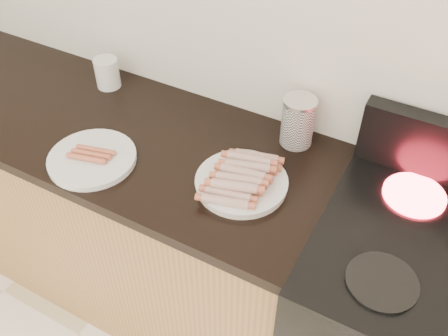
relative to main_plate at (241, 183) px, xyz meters
The scene contains 11 objects.
wall_back 0.54m from the main_plate, 112.50° to the left, with size 4.00×0.04×2.60m, color silver.
cabinet_base 0.97m from the main_plate, behind, with size 2.20×0.59×0.86m, color #A37449.
counter_slab 0.85m from the main_plate, behind, with size 2.20×0.62×0.04m, color black.
burner_near_left 0.49m from the main_plate, 17.47° to the right, with size 0.18×0.18×0.01m, color black.
burner_far_left 0.50m from the main_plate, 22.57° to the left, with size 0.18×0.18×0.01m, color #FF1E2D.
main_plate is the anchor object (origin of this frame).
side_plate 0.48m from the main_plate, 164.53° to the right, with size 0.28×0.28×0.02m, color white.
hotdog_pile 0.03m from the main_plate, 86.42° to the left, with size 0.14×0.27×0.05m.
plain_sausages 0.48m from the main_plate, 164.53° to the right, with size 0.12×0.09×0.02m.
canister 0.29m from the main_plate, 76.83° to the left, with size 0.11×0.11×0.17m.
mug 0.73m from the main_plate, 160.92° to the left, with size 0.09×0.09×0.11m, color silver.
Camera 1 is at (0.61, 0.70, 1.96)m, focal length 40.00 mm.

